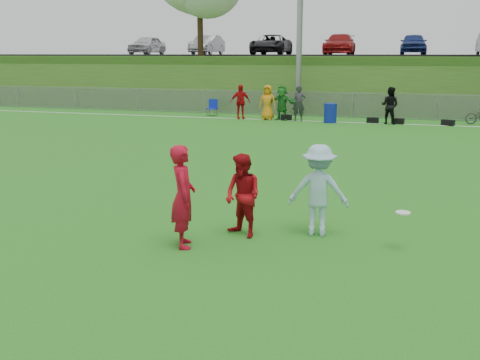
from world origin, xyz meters
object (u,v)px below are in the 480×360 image
(player_red_center, at_px, (243,196))
(recycling_bin, at_px, (330,113))
(frisbee, at_px, (403,213))
(player_blue, at_px, (318,190))
(player_red_left, at_px, (183,197))

(player_red_center, bearing_deg, recycling_bin, 122.06)
(frisbee, height_order, recycling_bin, recycling_bin)
(player_blue, distance_m, recycling_bin, 16.27)
(player_red_left, height_order, player_red_center, player_red_left)
(player_red_left, distance_m, recycling_bin, 17.41)
(player_red_center, bearing_deg, player_red_left, -106.07)
(player_blue, relative_size, recycling_bin, 1.83)
(player_red_left, distance_m, player_red_center, 1.13)
(frisbee, relative_size, recycling_bin, 0.27)
(player_red_center, distance_m, frisbee, 2.73)
(player_red_left, xyz_separation_m, player_red_center, (0.82, 0.77, -0.13))
(player_red_left, xyz_separation_m, player_blue, (2.10, 1.22, -0.05))
(player_red_center, height_order, frisbee, player_red_center)
(player_blue, relative_size, frisbee, 6.79)
(player_red_center, height_order, recycling_bin, player_red_center)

